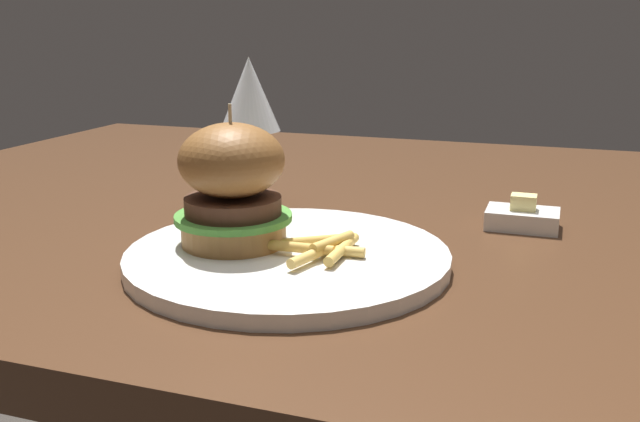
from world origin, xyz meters
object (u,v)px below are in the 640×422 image
at_px(burger_sandwich, 232,184).
at_px(butter_dish, 522,217).
at_px(main_plate, 288,257).
at_px(wine_glass, 250,99).

xyz_separation_m(burger_sandwich, butter_dish, (0.24, 0.19, -0.06)).
bearing_deg(burger_sandwich, main_plate, -2.23).
distance_m(wine_glass, butter_dish, 0.32).
distance_m(main_plate, burger_sandwich, 0.08).
distance_m(burger_sandwich, butter_dish, 0.31).
bearing_deg(butter_dish, main_plate, -135.27).
height_order(burger_sandwich, butter_dish, burger_sandwich).
distance_m(burger_sandwich, wine_glass, 0.19).
bearing_deg(butter_dish, wine_glass, -176.99).
height_order(main_plate, butter_dish, butter_dish).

